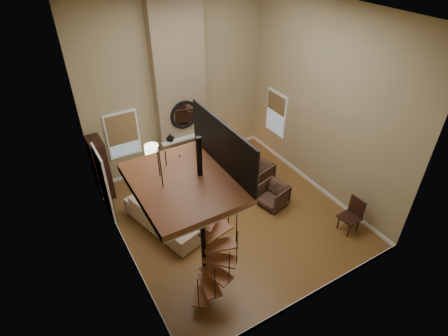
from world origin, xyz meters
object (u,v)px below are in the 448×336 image
sofa (164,215)px  armchair_far (274,194)px  accent_lamp (224,147)px  armchair_near (259,173)px  side_chair (352,214)px  hutch (101,168)px  coffee_table (219,201)px  floor_lamp (152,154)px

sofa → armchair_far: size_ratio=3.23×
accent_lamp → armchair_near: bearing=-88.1°
armchair_far → sofa: bearing=-117.9°
armchair_far → side_chair: side_chair is taller
hutch → side_chair: (5.32, -4.93, -0.42)m
coffee_table → side_chair: (2.67, -2.51, 0.24)m
armchair_near → floor_lamp: bearing=-125.3°
sofa → side_chair: side_chair is taller
armchair_far → side_chair: 2.23m
armchair_near → side_chair: (0.93, -3.01, 0.17)m
sofa → armchair_near: 3.40m
sofa → accent_lamp: (3.31, 2.40, -0.15)m
coffee_table → floor_lamp: (-1.29, 1.63, 1.13)m
hutch → floor_lamp: size_ratio=1.09×
hutch → coffee_table: size_ratio=1.56×
sofa → armchair_far: 3.24m
coffee_table → accent_lamp: (1.67, 2.54, -0.03)m
sofa → armchair_far: sofa is taller
hutch → accent_lamp: size_ratio=3.56×
accent_lamp → side_chair: bearing=-78.8°
hutch → floor_lamp: (1.37, -0.79, 0.46)m
armchair_far → floor_lamp: bearing=-143.3°
hutch → accent_lamp: hutch is taller
side_chair → coffee_table: bearing=136.7°
sofa → accent_lamp: sofa is taller
armchair_far → armchair_near: bearing=154.0°
sofa → coffee_table: (1.65, -0.14, -0.11)m
sofa → coffee_table: 1.66m
armchair_far → accent_lamp: armchair_far is taller
sofa → hutch: bearing=7.7°
hutch → armchair_near: 4.83m
coffee_table → armchair_near: bearing=16.2°
hutch → sofa: hutch is taller
hutch → side_chair: hutch is taller
armchair_near → coffee_table: armchair_near is taller
armchair_near → accent_lamp: bearing=167.0°
armchair_far → accent_lamp: size_ratio=1.47×
coffee_table → accent_lamp: accent_lamp is taller
armchair_near → side_chair: bearing=2.4°
hutch → coffee_table: 3.66m
sofa → armchair_far: bearing=-119.6°
sofa → floor_lamp: size_ratio=1.45×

